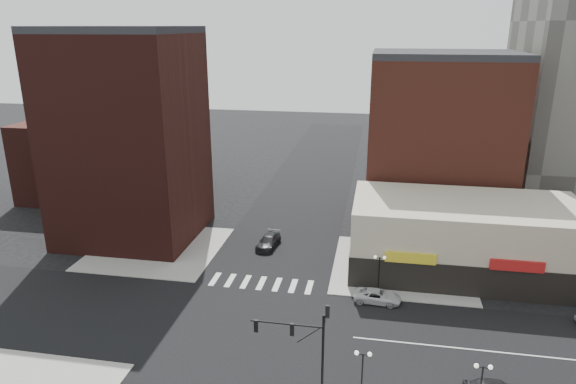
# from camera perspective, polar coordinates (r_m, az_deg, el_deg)

# --- Properties ---
(ground) EXTENTS (240.00, 240.00, 0.00)m
(ground) POSITION_cam_1_polar(r_m,az_deg,el_deg) (48.07, -5.14, -14.63)
(ground) COLOR black
(ground) RESTS_ON ground
(road_ew) EXTENTS (200.00, 14.00, 0.02)m
(road_ew) POSITION_cam_1_polar(r_m,az_deg,el_deg) (48.07, -5.14, -14.62)
(road_ew) COLOR black
(road_ew) RESTS_ON ground
(road_ns) EXTENTS (14.00, 200.00, 0.02)m
(road_ns) POSITION_cam_1_polar(r_m,az_deg,el_deg) (48.07, -5.14, -14.61)
(road_ns) COLOR black
(road_ns) RESTS_ON ground
(sidewalk_nw) EXTENTS (15.00, 15.00, 0.12)m
(sidewalk_nw) POSITION_cam_1_polar(r_m,az_deg,el_deg) (64.67, -14.29, -6.09)
(sidewalk_nw) COLOR gray
(sidewalk_nw) RESTS_ON ground
(sidewalk_ne) EXTENTS (15.00, 15.00, 0.12)m
(sidewalk_ne) POSITION_cam_1_polar(r_m,az_deg,el_deg) (59.42, 12.44, -8.18)
(sidewalk_ne) COLOR gray
(sidewalk_ne) RESTS_ON ground
(building_nw) EXTENTS (16.00, 15.00, 25.00)m
(building_nw) POSITION_cam_1_polar(r_m,az_deg,el_deg) (66.25, -17.28, 5.58)
(building_nw) COLOR #361411
(building_nw) RESTS_ON ground
(building_nw_low) EXTENTS (20.00, 18.00, 12.00)m
(building_nw_low) POSITION_cam_1_polar(r_m,az_deg,el_deg) (87.06, -19.95, 3.76)
(building_nw_low) COLOR #361411
(building_nw_low) RESTS_ON ground
(building_ne_midrise) EXTENTS (18.00, 15.00, 22.00)m
(building_ne_midrise) POSITION_cam_1_polar(r_m,az_deg,el_deg) (70.44, 16.36, 5.12)
(building_ne_midrise) COLOR maroon
(building_ne_midrise) RESTS_ON ground
(building_ne_row) EXTENTS (24.20, 12.20, 8.00)m
(building_ne_row) POSITION_cam_1_polar(r_m,az_deg,el_deg) (59.26, 18.95, -5.40)
(building_ne_row) COLOR #BBB095
(building_ne_row) RESTS_ON ground
(traffic_signal) EXTENTS (5.59, 3.09, 7.77)m
(traffic_signal) POSITION_cam_1_polar(r_m,az_deg,el_deg) (37.69, 2.48, -15.72)
(traffic_signal) COLOR black
(traffic_signal) RESTS_ON ground
(street_lamp_se_a) EXTENTS (1.22, 0.32, 4.16)m
(street_lamp_se_a) POSITION_cam_1_polar(r_m,az_deg,el_deg) (38.30, 8.29, -18.35)
(street_lamp_se_a) COLOR black
(street_lamp_se_a) RESTS_ON sidewalk_se
(street_lamp_se_b) EXTENTS (1.22, 0.32, 4.16)m
(street_lamp_se_b) POSITION_cam_1_polar(r_m,az_deg,el_deg) (39.07, 20.75, -18.65)
(street_lamp_se_b) COLOR black
(street_lamp_se_b) RESTS_ON sidewalk_se
(street_lamp_ne) EXTENTS (1.22, 0.32, 4.16)m
(street_lamp_ne) POSITION_cam_1_polar(r_m,az_deg,el_deg) (52.08, 10.12, -7.98)
(street_lamp_ne) COLOR black
(street_lamp_ne) RESTS_ON sidewalk_ne
(white_suv) EXTENTS (4.69, 2.35, 1.28)m
(white_suv) POSITION_cam_1_polar(r_m,az_deg,el_deg) (51.97, 9.89, -11.32)
(white_suv) COLOR silver
(white_suv) RESTS_ON ground
(dark_sedan_north) EXTENTS (2.62, 5.29, 1.48)m
(dark_sedan_north) POSITION_cam_1_polar(r_m,az_deg,el_deg) (63.03, -2.18, -5.48)
(dark_sedan_north) COLOR black
(dark_sedan_north) RESTS_ON ground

